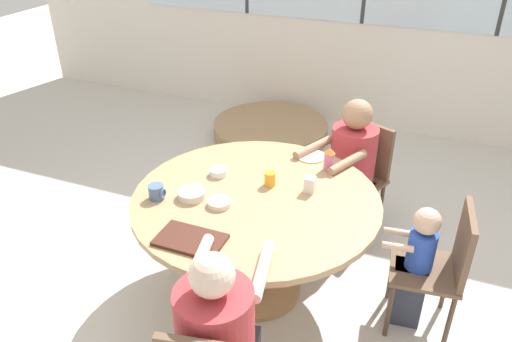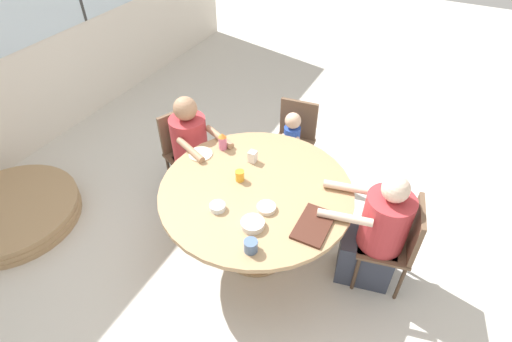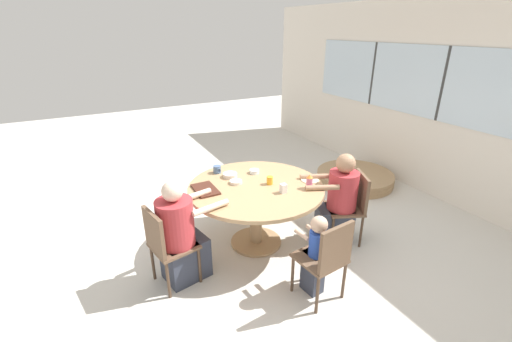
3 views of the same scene
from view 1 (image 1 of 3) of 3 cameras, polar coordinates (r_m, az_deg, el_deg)
The scene contains 16 objects.
ground_plane at distance 3.51m, azimuth -0.00°, elevation -13.35°, with size 16.00×16.00×0.00m, color beige.
dining_table at distance 3.12m, azimuth -0.00°, elevation -4.97°, with size 1.52×1.52×0.76m.
chair_for_man_blue_shirt at distance 3.93m, azimuth 11.95°, elevation 0.32°, with size 0.53×0.53×0.85m.
chair_for_toddler at distance 3.14m, azimuth 20.63°, elevation -9.59°, with size 0.44×0.44×0.85m.
person_man_blue_shirt at distance 3.82m, azimuth 10.46°, elevation -0.74°, with size 0.55×0.69×1.11m.
person_toddler at distance 3.18m, azimuth 17.58°, elevation -10.56°, with size 0.32×0.20×0.84m.
food_tray_dark at distance 2.70m, azimuth -7.51°, elevation -7.80°, with size 0.36×0.22×0.02m.
coffee_mug at distance 3.06m, azimuth -11.28°, elevation -2.37°, with size 0.10×0.09×0.09m.
sippy_cup at distance 3.33m, azimuth 8.38°, elevation 1.40°, with size 0.07×0.07×0.16m.
juice_glass at distance 3.14m, azimuth 1.60°, elevation -0.89°, with size 0.07×0.07×0.09m.
milk_carton_small at distance 3.09m, azimuth 6.19°, elevation -1.56°, with size 0.06×0.06×0.10m.
bowl_white_shallow at distance 3.05m, azimuth -7.36°, elevation -2.64°, with size 0.17×0.17×0.05m.
bowl_cereal at distance 2.96m, azimuth -4.21°, elevation -3.65°, with size 0.14×0.14×0.03m.
bowl_fruit at distance 3.27m, azimuth -4.31°, elevation -0.10°, with size 0.12×0.12×0.05m.
plate_tortillas at distance 3.51m, azimuth 6.29°, elevation 1.70°, with size 0.20×0.20×0.01m.
folded_table_stack at distance 5.44m, azimuth 1.66°, elevation 4.68°, with size 1.24×1.24×0.18m.
Camera 1 is at (0.96, -2.37, 2.41)m, focal length 35.00 mm.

